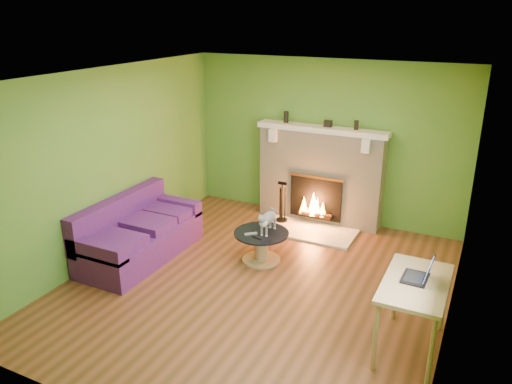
# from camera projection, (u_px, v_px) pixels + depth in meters

# --- Properties ---
(floor) EXTENTS (5.00, 5.00, 0.00)m
(floor) POSITION_uv_depth(u_px,v_px,m) (258.00, 284.00, 6.34)
(floor) COLOR #583419
(floor) RESTS_ON ground
(ceiling) EXTENTS (5.00, 5.00, 0.00)m
(ceiling) POSITION_uv_depth(u_px,v_px,m) (258.00, 77.00, 5.45)
(ceiling) COLOR white
(ceiling) RESTS_ON wall_back
(wall_back) EXTENTS (5.00, 0.00, 5.00)m
(wall_back) POSITION_uv_depth(u_px,v_px,m) (326.00, 141.00, 8.01)
(wall_back) COLOR #47882C
(wall_back) RESTS_ON floor
(wall_front) EXTENTS (5.00, 0.00, 5.00)m
(wall_front) POSITION_uv_depth(u_px,v_px,m) (114.00, 288.00, 3.79)
(wall_front) COLOR #47882C
(wall_front) RESTS_ON floor
(wall_left) EXTENTS (0.00, 5.00, 5.00)m
(wall_left) POSITION_uv_depth(u_px,v_px,m) (110.00, 164.00, 6.82)
(wall_left) COLOR #47882C
(wall_left) RESTS_ON floor
(wall_right) EXTENTS (0.00, 5.00, 5.00)m
(wall_right) POSITION_uv_depth(u_px,v_px,m) (461.00, 222.00, 4.97)
(wall_right) COLOR #47882C
(wall_right) RESTS_ON floor
(window_frame) EXTENTS (0.00, 1.20, 1.20)m
(window_frame) POSITION_uv_depth(u_px,v_px,m) (454.00, 233.00, 4.13)
(window_frame) COLOR silver
(window_frame) RESTS_ON wall_right
(window_pane) EXTENTS (0.00, 1.06, 1.06)m
(window_pane) POSITION_uv_depth(u_px,v_px,m) (452.00, 233.00, 4.13)
(window_pane) COLOR white
(window_pane) RESTS_ON wall_right
(fireplace) EXTENTS (2.10, 0.46, 1.58)m
(fireplace) POSITION_uv_depth(u_px,v_px,m) (320.00, 176.00, 8.03)
(fireplace) COLOR #BDB89D
(fireplace) RESTS_ON floor
(hearth) EXTENTS (1.50, 0.75, 0.03)m
(hearth) POSITION_uv_depth(u_px,v_px,m) (307.00, 230.00, 7.86)
(hearth) COLOR beige
(hearth) RESTS_ON floor
(mantel) EXTENTS (2.10, 0.28, 0.08)m
(mantel) POSITION_uv_depth(u_px,v_px,m) (322.00, 129.00, 7.75)
(mantel) COLOR silver
(mantel) RESTS_ON fireplace
(sofa) EXTENTS (0.87, 1.88, 0.84)m
(sofa) POSITION_uv_depth(u_px,v_px,m) (138.00, 235.00, 6.98)
(sofa) COLOR #47185E
(sofa) RESTS_ON floor
(coffee_table) EXTENTS (0.76, 0.76, 0.43)m
(coffee_table) POSITION_uv_depth(u_px,v_px,m) (261.00, 244.00, 6.87)
(coffee_table) COLOR tan
(coffee_table) RESTS_ON floor
(desk) EXTENTS (0.61, 1.06, 0.78)m
(desk) POSITION_uv_depth(u_px,v_px,m) (415.00, 290.00, 4.92)
(desk) COLOR tan
(desk) RESTS_ON floor
(cat) EXTENTS (0.21, 0.55, 0.34)m
(cat) POSITION_uv_depth(u_px,v_px,m) (268.00, 220.00, 6.76)
(cat) COLOR slate
(cat) RESTS_ON coffee_table
(remote_silver) EXTENTS (0.16, 0.15, 0.02)m
(remote_silver) POSITION_uv_depth(u_px,v_px,m) (251.00, 234.00, 6.74)
(remote_silver) COLOR gray
(remote_silver) RESTS_ON coffee_table
(remote_black) EXTENTS (0.17, 0.09, 0.02)m
(remote_black) POSITION_uv_depth(u_px,v_px,m) (257.00, 237.00, 6.64)
(remote_black) COLOR black
(remote_black) RESTS_ON coffee_table
(laptop) EXTENTS (0.29, 0.32, 0.24)m
(laptop) POSITION_uv_depth(u_px,v_px,m) (416.00, 268.00, 4.89)
(laptop) COLOR black
(laptop) RESTS_ON desk
(fire_tools) EXTENTS (0.18, 0.18, 0.68)m
(fire_tools) POSITION_uv_depth(u_px,v_px,m) (282.00, 201.00, 8.07)
(fire_tools) COLOR black
(fire_tools) RESTS_ON hearth
(mantel_vase_left) EXTENTS (0.08, 0.08, 0.18)m
(mantel_vase_left) POSITION_uv_depth(u_px,v_px,m) (286.00, 117.00, 7.99)
(mantel_vase_left) COLOR black
(mantel_vase_left) RESTS_ON mantel
(mantel_vase_right) EXTENTS (0.07, 0.07, 0.14)m
(mantel_vase_right) POSITION_uv_depth(u_px,v_px,m) (356.00, 125.00, 7.52)
(mantel_vase_right) COLOR black
(mantel_vase_right) RESTS_ON mantel
(mantel_box) EXTENTS (0.12, 0.08, 0.10)m
(mantel_box) POSITION_uv_depth(u_px,v_px,m) (328.00, 124.00, 7.71)
(mantel_box) COLOR black
(mantel_box) RESTS_ON mantel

